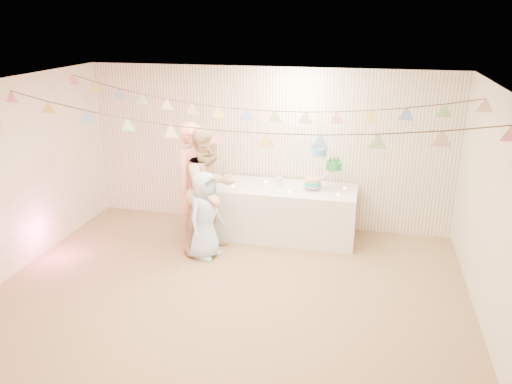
% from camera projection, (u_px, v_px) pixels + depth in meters
% --- Properties ---
extents(floor, '(6.00, 6.00, 0.00)m').
position_uv_depth(floor, '(226.00, 298.00, 6.27)').
color(floor, olive).
rests_on(floor, ground).
extents(ceiling, '(6.00, 6.00, 0.00)m').
position_uv_depth(ceiling, '(222.00, 89.00, 5.39)').
color(ceiling, white).
rests_on(ceiling, ground).
extents(back_wall, '(6.00, 6.00, 0.00)m').
position_uv_depth(back_wall, '(267.00, 148.00, 8.12)').
color(back_wall, white).
rests_on(back_wall, ground).
extents(front_wall, '(6.00, 6.00, 0.00)m').
position_uv_depth(front_wall, '(125.00, 323.00, 3.54)').
color(front_wall, white).
rests_on(front_wall, ground).
extents(left_wall, '(5.00, 5.00, 0.00)m').
position_uv_depth(left_wall, '(2.00, 183.00, 6.46)').
color(left_wall, white).
rests_on(left_wall, ground).
extents(right_wall, '(5.00, 5.00, 0.00)m').
position_uv_depth(right_wall, '(500.00, 224.00, 5.20)').
color(right_wall, white).
rests_on(right_wall, ground).
extents(table, '(2.19, 0.88, 0.82)m').
position_uv_depth(table, '(285.00, 212.00, 7.88)').
color(table, silver).
rests_on(table, floor).
extents(cake_stand, '(0.60, 0.35, 0.67)m').
position_uv_depth(cake_stand, '(322.00, 173.00, 7.58)').
color(cake_stand, silver).
rests_on(cake_stand, table).
extents(cake_bottom, '(0.31, 0.31, 0.15)m').
position_uv_depth(cake_bottom, '(311.00, 189.00, 7.64)').
color(cake_bottom, '#24ABA5').
rests_on(cake_bottom, cake_stand).
extents(cake_middle, '(0.27, 0.27, 0.22)m').
position_uv_depth(cake_middle, '(335.00, 170.00, 7.62)').
color(cake_middle, '#1F8E40').
rests_on(cake_middle, cake_stand).
extents(cake_top_tier, '(0.25, 0.25, 0.19)m').
position_uv_depth(cake_top_tier, '(319.00, 155.00, 7.47)').
color(cake_top_tier, '#44A8D8').
rests_on(cake_top_tier, cake_stand).
extents(platter, '(0.37, 0.37, 0.02)m').
position_uv_depth(platter, '(252.00, 190.00, 7.83)').
color(platter, white).
rests_on(platter, table).
extents(posy, '(0.13, 0.13, 0.15)m').
position_uv_depth(posy, '(279.00, 186.00, 7.81)').
color(posy, white).
rests_on(posy, table).
extents(person_adult_a, '(0.71, 0.82, 1.90)m').
position_uv_depth(person_adult_a, '(196.00, 185.00, 7.47)').
color(person_adult_a, '#FB9783').
rests_on(person_adult_a, floor).
extents(person_adult_b, '(1.10, 1.16, 1.89)m').
position_uv_depth(person_adult_b, '(210.00, 191.00, 7.24)').
color(person_adult_b, tan).
rests_on(person_adult_b, floor).
extents(person_child, '(0.60, 0.73, 1.30)m').
position_uv_depth(person_child, '(205.00, 215.00, 7.13)').
color(person_child, '#B1D8FB').
rests_on(person_child, floor).
extents(bunting_back, '(5.60, 1.10, 0.40)m').
position_uv_depth(bunting_back, '(246.00, 97.00, 6.48)').
color(bunting_back, pink).
rests_on(bunting_back, ceiling).
extents(bunting_front, '(5.60, 0.90, 0.36)m').
position_uv_depth(bunting_front, '(217.00, 118.00, 5.30)').
color(bunting_front, '#72A5E5').
rests_on(bunting_front, ceiling).
extents(tealight_0, '(0.04, 0.04, 0.03)m').
position_uv_depth(tealight_0, '(233.00, 186.00, 7.77)').
color(tealight_0, '#FFD88C').
rests_on(tealight_0, table).
extents(tealight_1, '(0.04, 0.04, 0.03)m').
position_uv_depth(tealight_1, '(266.00, 181.00, 7.98)').
color(tealight_1, '#FFD88C').
rests_on(tealight_1, table).
extents(tealight_2, '(0.04, 0.04, 0.03)m').
position_uv_depth(tealight_2, '(290.00, 192.00, 7.51)').
color(tealight_2, '#FFD88C').
rests_on(tealight_2, table).
extents(tealight_3, '(0.04, 0.04, 0.03)m').
position_uv_depth(tealight_3, '(310.00, 184.00, 7.87)').
color(tealight_3, '#FFD88C').
rests_on(tealight_3, table).
extents(tealight_4, '(0.04, 0.04, 0.03)m').
position_uv_depth(tealight_4, '(338.00, 194.00, 7.40)').
color(tealight_4, '#FFD88C').
rests_on(tealight_4, table).
extents(tealight_5, '(0.04, 0.04, 0.03)m').
position_uv_depth(tealight_5, '(345.00, 188.00, 7.69)').
color(tealight_5, '#FFD88C').
rests_on(tealight_5, table).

